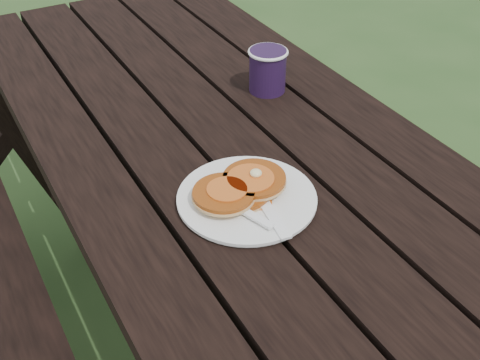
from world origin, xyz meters
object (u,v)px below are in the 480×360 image
pancake_stack (240,187)px  coffee_cup (268,68)px  plate (247,199)px  picnic_table (227,260)px

pancake_stack → coffee_cup: 0.41m
plate → coffee_cup: coffee_cup is taller
coffee_cup → pancake_stack: bearing=-128.3°
pancake_stack → coffee_cup: bearing=51.7°
plate → pancake_stack: 0.02m
pancake_stack → coffee_cup: (0.26, 0.32, 0.03)m
plate → pancake_stack: size_ratio=1.35×
plate → coffee_cup: 0.42m
picnic_table → plate: (-0.08, -0.23, 0.39)m
plate → pancake_stack: pancake_stack is taller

